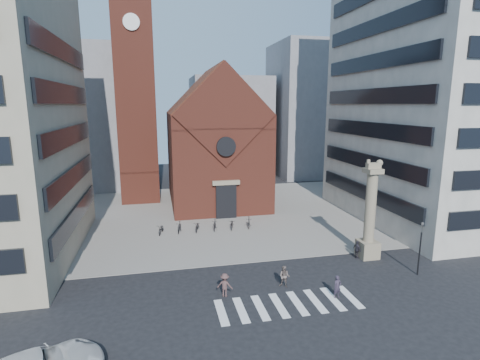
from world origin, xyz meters
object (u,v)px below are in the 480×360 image
(scooter_0, at_px, (161,229))
(lion_column, at_px, (370,219))
(pedestrian_1, at_px, (284,276))
(traffic_light, at_px, (420,247))
(pedestrian_0, at_px, (337,287))
(pedestrian_2, at_px, (357,250))

(scooter_0, bearing_deg, lion_column, -16.61)
(pedestrian_1, relative_size, scooter_0, 0.84)
(lion_column, bearing_deg, pedestrian_1, -158.06)
(traffic_light, height_order, scooter_0, traffic_light)
(pedestrian_0, xyz_separation_m, scooter_0, (-11.71, 15.86, -0.25))
(lion_column, height_order, pedestrian_1, lion_column)
(pedestrian_2, distance_m, scooter_0, 19.33)
(pedestrian_0, bearing_deg, pedestrian_1, 131.58)
(lion_column, xyz_separation_m, traffic_light, (1.99, -4.00, -1.17))
(lion_column, height_order, pedestrian_2, lion_column)
(lion_column, xyz_separation_m, scooter_0, (-17.56, 9.98, -2.90))
(pedestrian_0, xyz_separation_m, pedestrian_1, (-3.06, 2.29, -0.00))
(lion_column, relative_size, pedestrian_2, 5.53)
(pedestrian_1, height_order, scooter_0, pedestrian_1)
(lion_column, height_order, scooter_0, lion_column)
(pedestrian_2, height_order, scooter_0, pedestrian_2)
(pedestrian_0, distance_m, scooter_0, 19.72)
(pedestrian_2, bearing_deg, lion_column, -100.94)
(pedestrian_1, relative_size, pedestrian_2, 1.03)
(pedestrian_2, bearing_deg, pedestrian_0, 129.56)
(pedestrian_2, bearing_deg, scooter_0, 47.96)
(lion_column, bearing_deg, pedestrian_2, 180.00)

